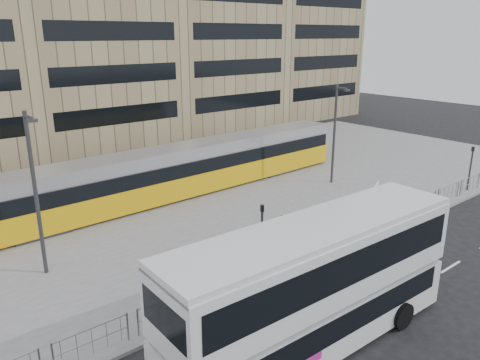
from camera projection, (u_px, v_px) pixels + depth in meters
ground at (301, 275)px, 21.44m from camera, size 120.00×120.00×0.00m
plaza at (165, 203)px, 30.23m from camera, size 64.00×24.00×0.15m
kerb at (301, 273)px, 21.45m from camera, size 64.00×0.25×0.17m
building_row at (49, 8)px, 43.70m from camera, size 70.40×18.40×31.20m
pedestrian_barrier at (323, 240)px, 22.73m from camera, size 32.07×0.07×1.10m
road_markings at (390, 304)px, 19.10m from camera, size 62.00×0.12×0.01m
double_decker_bus at (316, 282)px, 15.86m from camera, size 11.66×3.25×4.63m
tram at (175, 172)px, 30.97m from camera, size 28.40×3.46×3.34m
station_sign at (375, 197)px, 26.35m from camera, size 1.87×0.92×2.33m
ad_panel at (319, 226)px, 24.25m from camera, size 0.78×0.36×1.53m
pedestrian at (282, 231)px, 23.74m from camera, size 0.53×0.69×1.71m
traffic_light_west at (262, 228)px, 21.24m from camera, size 0.23×0.25×3.10m
traffic_light_east at (471, 162)px, 32.07m from camera, size 0.18×0.21×3.10m
lamp_post_west at (35, 188)px, 20.10m from camera, size 0.45×1.04×7.40m
lamp_post_east at (335, 130)px, 33.10m from camera, size 0.45×1.04×7.06m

